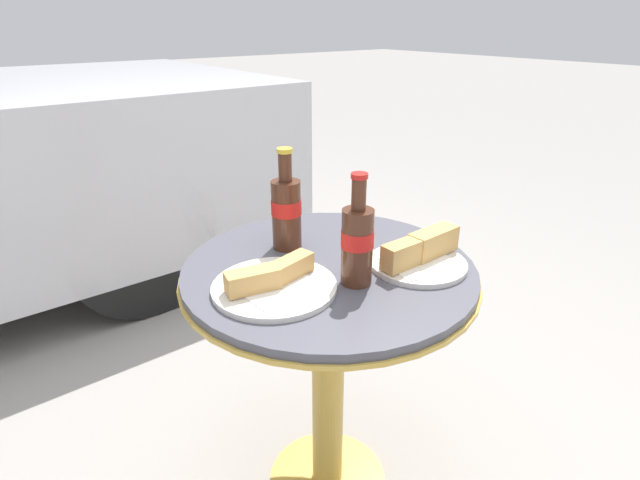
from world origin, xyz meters
TOP-DOWN VIEW (x-y plane):
  - bistro_table at (0.00, 0.00)m, footprint 0.67×0.67m
  - cola_bottle_left at (-0.01, -0.10)m, footprint 0.07×0.07m
  - cola_bottle_right at (-0.02, 0.14)m, footprint 0.07×0.07m
  - lunch_plate_near at (0.16, -0.13)m, footprint 0.23×0.22m
  - lunch_plate_far at (-0.16, -0.02)m, footprint 0.26×0.26m

SIDE VIEW (x-z plane):
  - bistro_table at x=0.00m, z-range 0.19..0.87m
  - lunch_plate_far at x=-0.16m, z-range 0.67..0.73m
  - lunch_plate_near at x=0.16m, z-range 0.67..0.75m
  - cola_bottle_left at x=-0.01m, z-range 0.66..0.90m
  - cola_bottle_right at x=-0.02m, z-range 0.66..0.90m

